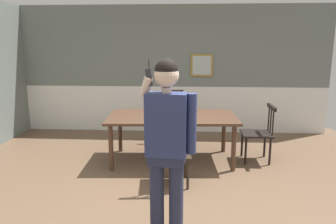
# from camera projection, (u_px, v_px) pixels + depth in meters

# --- Properties ---
(ground_plane) EXTENTS (7.19, 7.19, 0.00)m
(ground_plane) POSITION_uv_depth(u_px,v_px,m) (160.00, 197.00, 3.99)
(ground_plane) COLOR brown
(room_back_partition) EXTENTS (6.54, 0.17, 2.68)m
(room_back_partition) POSITION_uv_depth(u_px,v_px,m) (173.00, 72.00, 6.83)
(room_back_partition) COLOR slate
(room_back_partition) RESTS_ON ground_plane
(dining_table) EXTENTS (2.09, 1.21, 0.76)m
(dining_table) POSITION_uv_depth(u_px,v_px,m) (172.00, 120.00, 5.14)
(dining_table) COLOR #4C3323
(dining_table) RESTS_ON ground_plane
(chair_near_window) EXTENTS (0.48, 0.48, 0.93)m
(chair_near_window) POSITION_uv_depth(u_px,v_px,m) (259.00, 133.00, 5.17)
(chair_near_window) COLOR black
(chair_near_window) RESTS_ON ground_plane
(chair_by_doorway) EXTENTS (0.52, 0.52, 0.94)m
(chair_by_doorway) POSITION_uv_depth(u_px,v_px,m) (173.00, 153.00, 4.27)
(chair_by_doorway) COLOR #2D2319
(chair_by_doorway) RESTS_ON ground_plane
(chair_at_table_head) EXTENTS (0.42, 0.42, 1.02)m
(chair_at_table_head) POSITION_uv_depth(u_px,v_px,m) (172.00, 118.00, 6.09)
(chair_at_table_head) COLOR #2D2319
(chair_at_table_head) RESTS_ON ground_plane
(person_figure) EXTENTS (0.55, 0.24, 1.75)m
(person_figure) POSITION_uv_depth(u_px,v_px,m) (167.00, 138.00, 3.00)
(person_figure) COLOR #282E49
(person_figure) RESTS_ON ground_plane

